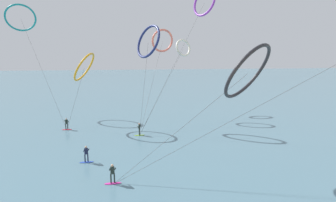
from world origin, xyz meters
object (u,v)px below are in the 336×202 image
at_px(surfer_magenta, 113,175).
at_px(kite_coral, 162,41).
at_px(kite_navy, 148,41).
at_px(kite_violet, 204,2).
at_px(surfer_lime, 139,130).
at_px(kite_ivory, 183,48).
at_px(surfer_cobalt, 86,155).
at_px(surfer_crimson, 67,125).
at_px(kite_charcoal, 248,72).
at_px(kite_amber, 84,67).
at_px(kite_teal, 21,18).

height_order(surfer_magenta, kite_coral, kite_coral).
xyz_separation_m(kite_navy, kite_violet, (7.22, -3.39, 5.03)).
bearing_deg(surfer_magenta, kite_coral, 64.12).
xyz_separation_m(surfer_lime, kite_navy, (1.79, 4.83, 11.77)).
relative_size(kite_navy, kite_coral, 1.00).
distance_m(surfer_lime, kite_ivory, 21.38).
height_order(surfer_magenta, surfer_lime, same).
bearing_deg(kite_ivory, surfer_cobalt, -147.20).
bearing_deg(surfer_cobalt, surfer_magenta, -83.66).
xyz_separation_m(surfer_crimson, kite_charcoal, (18.26, -18.49, 8.38)).
xyz_separation_m(kite_charcoal, kite_violet, (0.83, 15.36, 8.42)).
bearing_deg(kite_amber, kite_ivory, 135.11).
distance_m(kite_teal, kite_coral, 25.85).
height_order(surfer_magenta, kite_ivory, kite_ivory).
bearing_deg(surfer_lime, surfer_cobalt, 139.67).
bearing_deg(surfer_crimson, surfer_lime, 120.45).
relative_size(kite_ivory, kite_coral, 1.12).
bearing_deg(surfer_lime, kite_teal, 40.40).
relative_size(kite_teal, kite_ivory, 1.16).
bearing_deg(surfer_crimson, kite_navy, 146.10).
xyz_separation_m(kite_navy, kite_teal, (-21.40, 13.91, 4.63)).
xyz_separation_m(kite_ivory, kite_amber, (-16.77, -10.23, -3.06)).
distance_m(kite_navy, kite_violet, 9.43).
xyz_separation_m(kite_navy, kite_coral, (3.06, 6.64, 0.48)).
bearing_deg(surfer_crimson, kite_amber, 160.73).
bearing_deg(kite_amber, surfer_magenta, 26.48).
xyz_separation_m(surfer_lime, kite_charcoal, (8.18, -13.92, 8.38)).
relative_size(kite_charcoal, kite_violet, 0.73).
relative_size(surfer_magenta, kite_amber, 0.15).
height_order(kite_charcoal, kite_coral, kite_coral).
bearing_deg(kite_coral, surfer_crimson, 9.92).
bearing_deg(kite_ivory, surfer_lime, -146.03).
relative_size(surfer_magenta, surfer_cobalt, 1.00).
bearing_deg(kite_ivory, kite_navy, -150.25).
height_order(surfer_crimson, kite_ivory, kite_ivory).
distance_m(surfer_crimson, kite_violet, 25.62).
height_order(surfer_cobalt, kite_ivory, kite_ivory).
xyz_separation_m(kite_charcoal, kite_ivory, (1.24, 29.50, 2.82)).
bearing_deg(kite_ivory, kite_coral, -162.96).
relative_size(kite_charcoal, kite_ivory, 0.85).
xyz_separation_m(surfer_lime, kite_violet, (9.01, 1.44, 16.80)).
relative_size(surfer_crimson, kite_violet, 0.09).
relative_size(kite_violet, kite_ivory, 1.16).
bearing_deg(kite_charcoal, kite_amber, -90.63).
relative_size(surfer_cobalt, kite_teal, 0.09).
bearing_deg(kite_teal, surfer_crimson, 109.74).
bearing_deg(kite_violet, kite_charcoal, -30.77).
bearing_deg(kite_ivory, surfer_crimson, -175.42).
distance_m(kite_teal, kite_violet, 33.45).
bearing_deg(surfer_crimson, surfer_magenta, 76.01).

